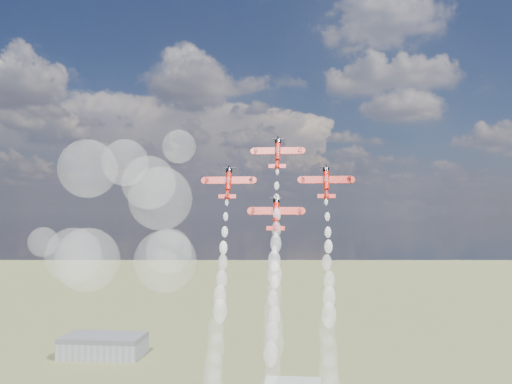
{
  "coord_description": "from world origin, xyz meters",
  "views": [
    {
      "loc": [
        9.12,
        -151.29,
        91.03
      ],
      "look_at": [
        -6.2,
        3.11,
        96.45
      ],
      "focal_mm": 38.0,
      "sensor_mm": 36.0,
      "label": 1
    }
  ],
  "objects_px": {
    "plane_lead": "(278,153)",
    "plane_right": "(326,182)",
    "hangar": "(103,346)",
    "plane_left": "(228,183)",
    "plane_slot": "(276,213)"
  },
  "relations": [
    {
      "from": "plane_lead",
      "to": "plane_right",
      "type": "bearing_deg",
      "value": -16.53
    },
    {
      "from": "hangar",
      "to": "plane_right",
      "type": "xyz_separation_m",
      "value": [
        133.82,
        -177.01,
        92.71
      ]
    },
    {
      "from": "plane_right",
      "to": "plane_lead",
      "type": "bearing_deg",
      "value": 163.47
    },
    {
      "from": "plane_left",
      "to": "hangar",
      "type": "bearing_deg",
      "value": 120.86
    },
    {
      "from": "hangar",
      "to": "plane_slot",
      "type": "xyz_separation_m",
      "value": [
        119.8,
        -181.18,
        83.82
      ]
    },
    {
      "from": "hangar",
      "to": "plane_left",
      "type": "xyz_separation_m",
      "value": [
        105.78,
        -177.01,
        92.71
      ]
    },
    {
      "from": "hangar",
      "to": "plane_lead",
      "type": "bearing_deg",
      "value": -55.27
    },
    {
      "from": "plane_slot",
      "to": "hangar",
      "type": "bearing_deg",
      "value": 123.47
    },
    {
      "from": "plane_lead",
      "to": "plane_slot",
      "type": "height_order",
      "value": "plane_lead"
    },
    {
      "from": "hangar",
      "to": "plane_lead",
      "type": "distance_m",
      "value": 233.56
    },
    {
      "from": "plane_left",
      "to": "plane_right",
      "type": "distance_m",
      "value": 28.04
    },
    {
      "from": "plane_lead",
      "to": "plane_slot",
      "type": "bearing_deg",
      "value": -90.0
    },
    {
      "from": "plane_lead",
      "to": "plane_slot",
      "type": "xyz_separation_m",
      "value": [
        0.0,
        -8.33,
        -17.78
      ]
    },
    {
      "from": "hangar",
      "to": "plane_right",
      "type": "height_order",
      "value": "plane_right"
    },
    {
      "from": "plane_slot",
      "to": "plane_lead",
      "type": "bearing_deg",
      "value": 90.0
    }
  ]
}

